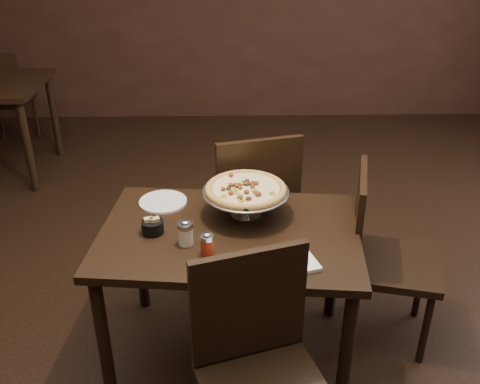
{
  "coord_description": "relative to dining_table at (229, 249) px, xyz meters",
  "views": [
    {
      "loc": [
        -0.06,
        -2.1,
        2.03
      ],
      "look_at": [
        -0.01,
        0.0,
        0.91
      ],
      "focal_mm": 40.0,
      "sensor_mm": 36.0,
      "label": 1
    }
  ],
  "objects": [
    {
      "name": "napkin_stack",
      "position": [
        0.28,
        -0.26,
        0.1
      ],
      "size": [
        0.19,
        0.19,
        0.02
      ],
      "primitive_type": "cube",
      "rotation": [
        0.0,
        0.0,
        0.3
      ],
      "color": "white",
      "rests_on": "dining_table"
    },
    {
      "name": "chair_side",
      "position": [
        0.75,
        0.14,
        -0.13
      ],
      "size": [
        0.53,
        0.53,
        0.93
      ],
      "rotation": [
        0.0,
        0.0,
        1.34
      ],
      "color": "black",
      "rests_on": "ground"
    },
    {
      "name": "serving_spatula",
      "position": [
        0.11,
        -0.02,
        0.23
      ],
      "size": [
        0.14,
        0.14,
        0.02
      ],
      "rotation": [
        0.0,
        0.0,
        -0.92
      ],
      "color": "silver",
      "rests_on": "pizza_stand"
    },
    {
      "name": "bg_chair_far",
      "position": [
        -2.06,
        2.73,
        -0.14
      ],
      "size": [
        0.45,
        0.45,
        0.92
      ],
      "rotation": [
        0.0,
        0.0,
        3.2
      ],
      "color": "black",
      "rests_on": "ground"
    },
    {
      "name": "plate_left",
      "position": [
        -0.33,
        0.27,
        0.1
      ],
      "size": [
        0.24,
        0.24,
        0.01
      ],
      "primitive_type": "cylinder",
      "color": "white",
      "rests_on": "dining_table"
    },
    {
      "name": "dining_table",
      "position": [
        0.0,
        0.0,
        0.0
      ],
      "size": [
        1.24,
        0.89,
        0.73
      ],
      "rotation": [
        0.0,
        0.0,
        -0.1
      ],
      "color": "black",
      "rests_on": "ground"
    },
    {
      "name": "room",
      "position": [
        0.12,
        0.07,
        0.77
      ],
      "size": [
        6.04,
        7.04,
        2.84
      ],
      "color": "black",
      "rests_on": "ground"
    },
    {
      "name": "packet_caddy",
      "position": [
        -0.34,
        -0.01,
        0.13
      ],
      "size": [
        0.1,
        0.1,
        0.08
      ],
      "rotation": [
        0.0,
        0.0,
        0.36
      ],
      "color": "black",
      "rests_on": "dining_table"
    },
    {
      "name": "pizza_stand",
      "position": [
        0.08,
        0.14,
        0.23
      ],
      "size": [
        0.41,
        0.41,
        0.17
      ],
      "color": "silver",
      "rests_on": "dining_table"
    },
    {
      "name": "plate_near",
      "position": [
        0.04,
        -0.32,
        0.1
      ],
      "size": [
        0.24,
        0.24,
        0.01
      ],
      "primitive_type": "cylinder",
      "color": "white",
      "rests_on": "dining_table"
    },
    {
      "name": "parmesan_shaker",
      "position": [
        -0.19,
        -0.1,
        0.15
      ],
      "size": [
        0.07,
        0.07,
        0.12
      ],
      "color": "beige",
      "rests_on": "dining_table"
    },
    {
      "name": "chair_far",
      "position": [
        0.13,
        0.58,
        -0.09
      ],
      "size": [
        0.56,
        0.56,
        0.99
      ],
      "rotation": [
        0.0,
        0.0,
        3.39
      ],
      "color": "black",
      "rests_on": "ground"
    },
    {
      "name": "pepper_flake_shaker",
      "position": [
        -0.09,
        -0.18,
        0.15
      ],
      "size": [
        0.06,
        0.06,
        0.1
      ],
      "color": "maroon",
      "rests_on": "dining_table"
    },
    {
      "name": "chair_near",
      "position": [
        0.11,
        -0.62,
        -0.11
      ],
      "size": [
        0.56,
        0.56,
        0.96
      ],
      "rotation": [
        0.0,
        0.0,
        0.31
      ],
      "color": "black",
      "rests_on": "ground"
    }
  ]
}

